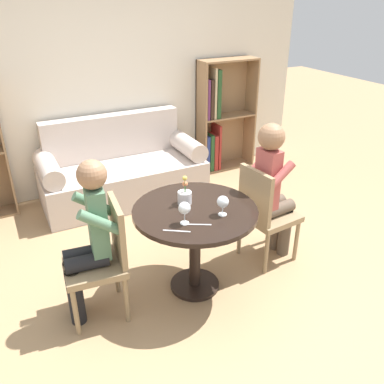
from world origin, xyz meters
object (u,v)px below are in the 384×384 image
object	(u,v)px
couch	(122,172)
bookshelf_right	(218,119)
person_left	(88,239)
wine_glass_right	(223,202)
chair_left	(104,255)
wine_glass_left	(184,209)
chair_right	(264,211)
person_right	(273,188)
flower_vase	(185,196)

from	to	relation	value
couch	bookshelf_right	size ratio (longest dim) A/B	1.27
person_left	wine_glass_right	bearing A→B (deg)	81.56
couch	chair_left	size ratio (longest dim) A/B	2.02
chair_left	wine_glass_left	size ratio (longest dim) A/B	5.43
chair_right	person_right	size ratio (longest dim) A/B	0.71
bookshelf_right	couch	bearing A→B (deg)	-169.36
chair_right	wine_glass_left	xyz separation A→B (m)	(-0.87, -0.22, 0.35)
chair_right	wine_glass_left	world-z (taller)	chair_right
bookshelf_right	wine_glass_right	distance (m)	2.60
couch	flower_vase	world-z (taller)	flower_vase
couch	flower_vase	size ratio (longest dim) A/B	7.69
person_left	couch	bearing A→B (deg)	161.59
person_right	flower_vase	size ratio (longest dim) A/B	5.35
chair_left	person_left	bearing A→B (deg)	-94.00
person_left	person_right	xyz separation A→B (m)	(1.58, 0.01, 0.04)
chair_right	flower_vase	distance (m)	0.79
wine_glass_right	chair_right	bearing A→B (deg)	22.57
person_left	wine_glass_right	size ratio (longest dim) A/B	8.17
chair_left	person_right	distance (m)	1.51
wine_glass_left	wine_glass_right	size ratio (longest dim) A/B	1.10
flower_vase	chair_right	bearing A→B (deg)	-3.48
chair_right	bookshelf_right	bearing A→B (deg)	-25.81
bookshelf_right	person_left	world-z (taller)	bookshelf_right
chair_left	wine_glass_right	bearing A→B (deg)	81.10
wine_glass_right	flower_vase	world-z (taller)	flower_vase
chair_left	chair_right	size ratio (longest dim) A/B	1.00
chair_left	person_right	world-z (taller)	person_right
couch	person_right	world-z (taller)	person_right
person_right	chair_right	bearing A→B (deg)	94.25
bookshelf_right	flower_vase	xyz separation A→B (m)	(-1.46, -1.98, 0.11)
couch	chair_left	xyz separation A→B (m)	(-0.70, -1.76, 0.18)
couch	person_left	bearing A→B (deg)	-114.44
wine_glass_left	couch	bearing A→B (deg)	85.34
flower_vase	person_right	bearing A→B (deg)	-2.05
bookshelf_right	wine_glass_left	distance (m)	2.75
wine_glass_right	flower_vase	bearing A→B (deg)	121.00
couch	chair_left	distance (m)	1.91
person_right	chair_left	bearing A→B (deg)	84.90
chair_left	wine_glass_right	xyz separation A→B (m)	(0.84, -0.23, 0.33)
bookshelf_right	person_right	bearing A→B (deg)	-107.71
wine_glass_right	flower_vase	size ratio (longest dim) A/B	0.64
person_right	bookshelf_right	bearing A→B (deg)	-23.79
bookshelf_right	person_right	xyz separation A→B (m)	(-0.64, -2.01, 0.01)
bookshelf_right	chair_right	xyz separation A→B (m)	(-0.72, -2.02, -0.19)
chair_left	flower_vase	bearing A→B (deg)	100.67
couch	chair_left	world-z (taller)	couch
bookshelf_right	chair_left	world-z (taller)	bookshelf_right
person_right	wine_glass_left	size ratio (longest dim) A/B	7.63
person_right	wine_glass_right	world-z (taller)	person_right
bookshelf_right	chair_right	world-z (taller)	bookshelf_right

